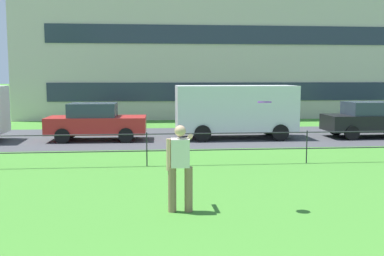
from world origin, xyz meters
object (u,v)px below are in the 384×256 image
frisbee (265,102)px  car_black_right (371,119)px  car_red_center (96,122)px  apartment_building_background (220,14)px  panel_van_left (236,109)px  person_thrower (180,165)px

frisbee → car_black_right: bearing=54.0°
car_red_center → apartment_building_background: size_ratio=0.15×
apartment_building_background → car_red_center: bearing=-118.3°
panel_van_left → apartment_building_background: 14.58m
person_thrower → frisbee: bearing=-0.1°
frisbee → car_red_center: size_ratio=0.07×
person_thrower → frisbee: (1.65, -0.00, 1.22)m
car_red_center → frisbee: bearing=-66.6°
car_red_center → apartment_building_background: bearing=61.7°
person_thrower → car_black_right: person_thrower is taller
car_black_right → person_thrower: bearing=-131.7°
car_red_center → panel_van_left: panel_van_left is taller
panel_van_left → car_black_right: size_ratio=1.25×
car_black_right → car_red_center: bearing=179.2°
person_thrower → panel_van_left: panel_van_left is taller
car_red_center → panel_van_left: (5.84, 0.09, 0.49)m
person_thrower → apartment_building_background: (4.47, 23.63, 6.06)m
car_black_right → panel_van_left: bearing=177.6°
frisbee → car_black_right: (7.30, 10.04, -1.37)m
panel_van_left → apartment_building_background: size_ratio=0.19×
car_red_center → panel_van_left: 5.86m
car_red_center → apartment_building_background: 16.46m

